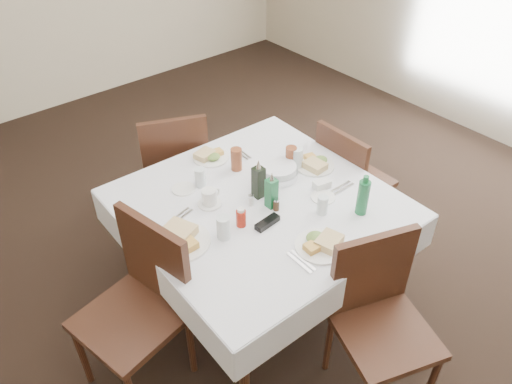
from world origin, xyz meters
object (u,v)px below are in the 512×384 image
chair_west (142,297)px  water_e (297,158)px  chair_south (378,310)px  oil_cruet_dark (258,181)px  oil_cruet_green (271,192)px  coffee_mug (210,198)px  water_s (323,205)px  water_w (223,228)px  ketchup_bottle (241,217)px  green_bottle (363,197)px  water_n (200,177)px  dining_table (259,211)px  chair_north (175,163)px  chair_east (348,177)px  bread_basket (278,171)px

chair_west → water_e: 1.27m
chair_south → water_e: (0.34, 0.98, 0.28)m
chair_west → oil_cruet_dark: size_ratio=3.97×
oil_cruet_dark → oil_cruet_green: 0.12m
coffee_mug → oil_cruet_dark: bearing=-24.6°
chair_south → water_e: chair_south is taller
water_s → oil_cruet_dark: oil_cruet_dark is taller
water_w → oil_cruet_green: size_ratio=0.57×
water_e → oil_cruet_green: oil_cruet_green is taller
ketchup_bottle → green_bottle: (0.59, -0.35, 0.06)m
water_e → oil_cruet_green: 0.42m
water_n → water_s: water_n is taller
water_w → green_bottle: size_ratio=0.53×
water_n → green_bottle: size_ratio=0.48×
oil_cruet_dark → oil_cruet_green: size_ratio=1.08×
chair_west → ketchup_bottle: size_ratio=8.55×
dining_table → coffee_mug: 0.31m
oil_cruet_dark → chair_south: bearing=-87.8°
chair_west → water_e: (1.23, 0.16, 0.25)m
chair_north → water_s: bearing=-80.0°
chair_east → oil_cruet_green: size_ratio=3.89×
water_w → water_n: bearing=69.8°
chair_east → chair_west: (-1.67, -0.07, 0.05)m
chair_east → oil_cruet_green: 0.89m
dining_table → bread_basket: 0.30m
bread_basket → coffee_mug: (-0.48, 0.05, 0.01)m
chair_west → green_bottle: size_ratio=4.02×
oil_cruet_dark → dining_table: bearing=-124.2°
dining_table → bread_basket: (0.25, 0.12, 0.11)m
water_e → water_w: (-0.74, -0.22, -0.00)m
chair_east → chair_west: chair_west is taller
chair_north → water_s: 1.28m
water_s → oil_cruet_dark: (-0.18, 0.35, 0.05)m
chair_south → oil_cruet_green: 0.85m
chair_east → bread_basket: size_ratio=3.74×
water_e → oil_cruet_dark: size_ratio=0.55×
oil_cruet_dark → ketchup_bottle: oil_cruet_dark is taller
water_n → coffee_mug: bearing=-109.1°
ketchup_bottle → coffee_mug: bearing=95.4°
ketchup_bottle → water_s: bearing=-26.8°
chair_west → water_s: 1.09m
coffee_mug → green_bottle: 0.87m
chair_east → ketchup_bottle: size_ratio=7.77×
water_s → chair_north: bearing=100.0°
water_s → ketchup_bottle: ketchup_bottle is taller
water_n → ketchup_bottle: 0.44m
dining_table → water_w: size_ratio=11.02×
green_bottle → water_s: bearing=141.2°
water_w → green_bottle: green_bottle is taller
chair_west → dining_table: bearing=2.8°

